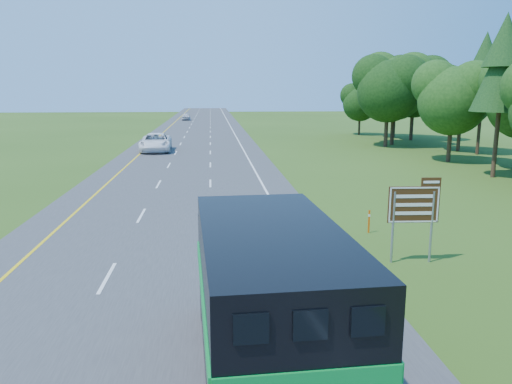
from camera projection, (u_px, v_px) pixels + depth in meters
road at (194, 150)px, 55.93m from camera, size 15.00×260.00×0.04m
lane_markings at (194, 149)px, 55.92m from camera, size 11.15×260.00×0.01m
horse_truck at (266, 299)px, 10.84m from camera, size 3.14×8.89×3.88m
white_suv at (156, 142)px, 54.08m from camera, size 3.51×7.10×1.94m
far_car at (186, 117)px, 109.77m from camera, size 1.94×4.59×1.55m
exit_sign at (414, 208)px, 18.98m from camera, size 1.97×0.17×3.35m
delineator at (369, 221)px, 23.30m from camera, size 0.09×0.05×1.09m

